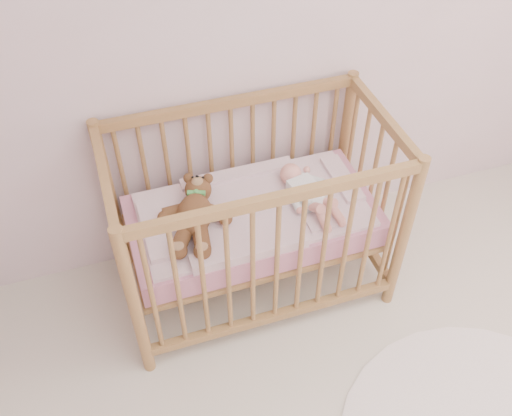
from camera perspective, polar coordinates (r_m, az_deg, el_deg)
name	(u,v)px	position (r m, az deg, el deg)	size (l,w,h in m)	color
wall_back	(316,8)	(2.77, 5.97, 19.26)	(4.00, 0.02, 2.70)	silver
crib	(253,218)	(2.84, -0.32, -1.03)	(1.36, 0.76, 1.00)	olive
mattress	(253,220)	(2.85, -0.31, -1.24)	(1.22, 0.62, 0.13)	pink
blanket	(253,210)	(2.80, -0.32, -0.18)	(1.10, 0.58, 0.06)	pink
baby	(307,189)	(2.80, 5.11, 1.86)	(0.24, 0.49, 0.12)	white
teddy_bear	(194,214)	(2.67, -6.18, -0.58)	(0.37, 0.52, 0.15)	brown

